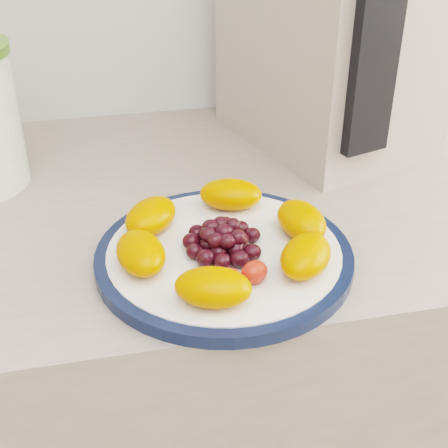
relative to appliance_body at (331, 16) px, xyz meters
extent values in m
cube|color=gray|center=(-0.18, -0.13, -0.64)|extent=(3.50, 0.60, 0.90)
cube|color=#86654C|center=(-0.18, -0.13, -0.67)|extent=(3.48, 0.58, 0.84)
cylinder|color=#0F1A39|center=(-0.22, -0.30, -0.18)|extent=(0.29, 0.29, 0.01)
cylinder|color=white|center=(-0.22, -0.30, -0.18)|extent=(0.26, 0.26, 0.02)
cube|color=#A4998E|center=(0.00, 0.00, 0.00)|extent=(0.30, 0.35, 0.38)
cube|color=black|center=(-0.01, -0.17, 0.01)|extent=(0.07, 0.04, 0.28)
ellipsoid|color=#DC5B00|center=(-0.13, -0.29, -0.15)|extent=(0.06, 0.08, 0.04)
ellipsoid|color=#DC5B00|center=(-0.20, -0.22, -0.15)|extent=(0.09, 0.07, 0.04)
ellipsoid|color=#DC5B00|center=(-0.30, -0.25, -0.15)|extent=(0.09, 0.09, 0.04)
ellipsoid|color=#DC5B00|center=(-0.32, -0.32, -0.15)|extent=(0.06, 0.08, 0.04)
ellipsoid|color=#DC5B00|center=(-0.26, -0.39, -0.15)|extent=(0.09, 0.07, 0.04)
ellipsoid|color=#DC5B00|center=(-0.15, -0.36, -0.15)|extent=(0.09, 0.09, 0.04)
ellipsoid|color=black|center=(-0.22, -0.30, -0.16)|extent=(0.02, 0.02, 0.02)
ellipsoid|color=black|center=(-0.21, -0.30, -0.16)|extent=(0.02, 0.02, 0.02)
ellipsoid|color=black|center=(-0.22, -0.29, -0.16)|extent=(0.02, 0.02, 0.02)
ellipsoid|color=black|center=(-0.23, -0.29, -0.16)|extent=(0.02, 0.02, 0.02)
ellipsoid|color=black|center=(-0.24, -0.30, -0.16)|extent=(0.02, 0.02, 0.02)
ellipsoid|color=black|center=(-0.23, -0.32, -0.16)|extent=(0.02, 0.02, 0.02)
ellipsoid|color=black|center=(-0.22, -0.32, -0.16)|extent=(0.02, 0.02, 0.02)
ellipsoid|color=black|center=(-0.19, -0.30, -0.16)|extent=(0.02, 0.02, 0.02)
ellipsoid|color=black|center=(-0.20, -0.28, -0.16)|extent=(0.02, 0.02, 0.02)
ellipsoid|color=black|center=(-0.22, -0.27, -0.16)|extent=(0.02, 0.02, 0.02)
ellipsoid|color=black|center=(-0.23, -0.27, -0.16)|extent=(0.02, 0.02, 0.02)
ellipsoid|color=black|center=(-0.25, -0.28, -0.16)|extent=(0.02, 0.02, 0.02)
ellipsoid|color=black|center=(-0.26, -0.30, -0.16)|extent=(0.02, 0.02, 0.02)
ellipsoid|color=black|center=(-0.26, -0.31, -0.16)|extent=(0.02, 0.02, 0.02)
ellipsoid|color=black|center=(-0.25, -0.33, -0.16)|extent=(0.02, 0.02, 0.02)
ellipsoid|color=black|center=(-0.23, -0.34, -0.16)|extent=(0.02, 0.02, 0.02)
ellipsoid|color=black|center=(-0.22, -0.34, -0.16)|extent=(0.02, 0.02, 0.02)
ellipsoid|color=black|center=(-0.20, -0.33, -0.16)|extent=(0.02, 0.02, 0.02)
ellipsoid|color=black|center=(-0.22, -0.30, -0.15)|extent=(0.02, 0.02, 0.02)
ellipsoid|color=black|center=(-0.21, -0.29, -0.15)|extent=(0.02, 0.02, 0.02)
ellipsoid|color=black|center=(-0.22, -0.29, -0.15)|extent=(0.02, 0.02, 0.02)
ellipsoid|color=black|center=(-0.24, -0.29, -0.15)|extent=(0.02, 0.02, 0.02)
ellipsoid|color=black|center=(-0.24, -0.30, -0.15)|extent=(0.02, 0.02, 0.02)
ellipsoid|color=black|center=(-0.24, -0.32, -0.15)|extent=(0.02, 0.02, 0.02)
ellipsoid|color=black|center=(-0.22, -0.32, -0.15)|extent=(0.02, 0.02, 0.02)
ellipsoid|color=black|center=(-0.21, -0.32, -0.15)|extent=(0.02, 0.02, 0.02)
ellipsoid|color=red|center=(-0.24, -0.38, -0.16)|extent=(0.03, 0.03, 0.02)
ellipsoid|color=red|center=(-0.21, -0.37, -0.16)|extent=(0.04, 0.04, 0.02)
camera|label=1|loc=(-0.35, -0.87, 0.21)|focal=50.00mm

